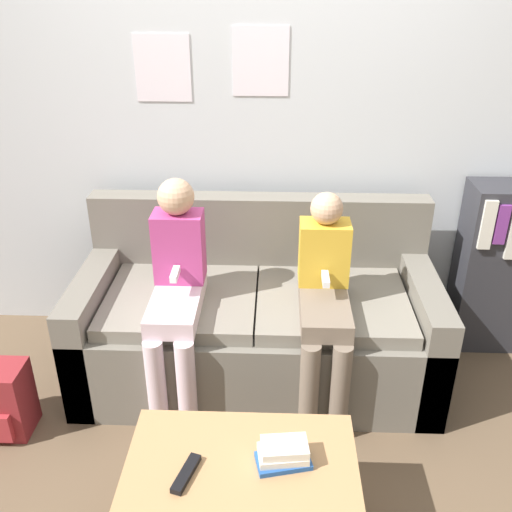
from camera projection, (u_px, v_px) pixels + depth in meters
The scene contains 9 objects.
ground_plane at pixel (253, 441), 2.69m from camera, with size 10.00×10.00×0.00m, color brown.
wall_back at pixel (261, 113), 3.04m from camera, with size 8.00×0.06×2.60m.
couch at pixel (257, 323), 3.03m from camera, with size 1.83×0.85×0.90m.
coffee_table at pixel (242, 472), 2.06m from camera, with size 0.83×0.50×0.42m.
person_left at pixel (176, 286), 2.71m from camera, with size 0.24×0.58×1.13m.
person_right at pixel (324, 297), 2.69m from camera, with size 0.24×0.58×1.07m.
tv_remote at pixel (186, 474), 1.97m from camera, with size 0.09×0.17×0.02m.
book_stack at pixel (284, 453), 2.01m from camera, with size 0.21×0.15×0.08m.
bookshelf at pixel (501, 267), 3.19m from camera, with size 0.47×0.29×0.98m.
Camera 1 is at (0.09, -1.99, 2.00)m, focal length 40.00 mm.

